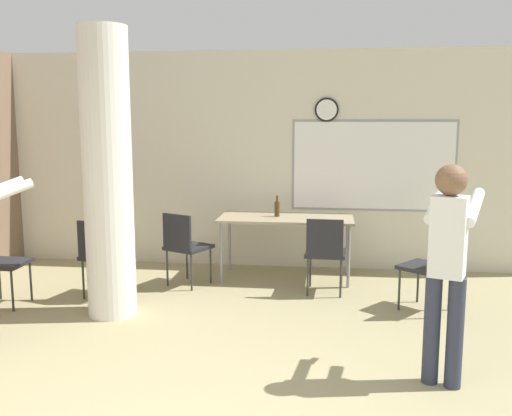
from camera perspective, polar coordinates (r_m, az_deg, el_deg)
The scene contains 9 objects.
wall_back at distance 7.46m, azimuth 1.50°, elevation 4.78°, with size 8.00×0.15×2.80m.
support_pillar at distance 5.70m, azimuth -14.62°, elevation 3.21°, with size 0.48×0.48×2.80m.
folding_table at distance 6.91m, azimuth 3.03°, elevation -1.34°, with size 1.61×0.72×0.76m.
bottle_on_table at distance 6.93m, azimuth 2.12°, elevation -0.04°, with size 0.06×0.06×0.26m.
chair_mid_room at distance 6.00m, azimuth 17.21°, elevation -5.26°, with size 0.62×0.62×0.87m.
chair_table_right at distance 6.36m, azimuth 6.93°, elevation -4.13°, with size 0.46×0.46×0.87m.
chair_near_pillar at distance 6.40m, azimuth -15.14°, elevation -4.30°, with size 0.54×0.54×0.87m.
chair_table_left at distance 6.67m, azimuth -7.14°, elevation -3.52°, with size 0.59×0.59×0.87m.
person_playing_side at distance 4.32m, azimuth 18.63°, elevation -4.69°, with size 0.51×0.68×1.63m.
Camera 1 is at (0.75, -2.35, 1.94)m, focal length 40.00 mm.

